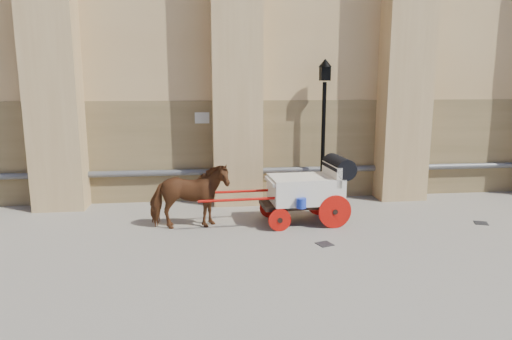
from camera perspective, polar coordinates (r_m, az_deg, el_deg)
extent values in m
plane|color=gray|center=(10.35, 4.88, -9.03)|extent=(90.00, 90.00, 0.00)
cube|color=olive|center=(14.39, 9.49, 2.67)|extent=(44.00, 0.35, 3.00)
cylinder|color=#59595B|center=(14.23, 9.71, 0.12)|extent=(42.00, 0.18, 0.18)
cube|color=beige|center=(13.53, -6.75, 6.49)|extent=(0.42, 0.04, 0.32)
imported|color=brown|center=(11.18, -8.34, -3.29)|extent=(1.95, 0.98, 1.60)
cube|color=black|center=(11.64, 5.68, -4.17)|extent=(2.08, 1.04, 0.11)
cube|color=#EEE2CD|center=(11.57, 6.16, -2.38)|extent=(1.81, 1.25, 0.64)
cube|color=#EEE2CD|center=(11.70, 9.44, -0.47)|extent=(0.21, 1.16, 0.51)
cube|color=#EEE2CD|center=(11.33, 2.38, -1.42)|extent=(0.38, 1.03, 0.09)
cylinder|color=black|center=(11.73, 10.32, 0.44)|extent=(0.58, 1.18, 0.52)
cylinder|color=#BB0E08|center=(11.35, 9.83, -5.15)|extent=(0.83, 0.10, 0.83)
cylinder|color=#BB0E08|center=(12.39, 8.04, -3.74)|extent=(0.83, 0.10, 0.83)
cylinder|color=#BB0E08|center=(11.00, 2.99, -6.26)|extent=(0.55, 0.09, 0.55)
cylinder|color=#BB0E08|center=(12.07, 1.76, -4.70)|extent=(0.55, 0.09, 0.55)
cylinder|color=#BB0E08|center=(10.86, -1.45, -3.70)|extent=(2.21, 0.19, 0.06)
cylinder|color=#BB0E08|center=(11.66, -2.06, -2.69)|extent=(2.21, 0.19, 0.06)
cylinder|color=#1B37B6|center=(10.94, 5.69, -4.14)|extent=(0.24, 0.24, 0.24)
cylinder|color=black|center=(13.61, 8.38, 3.37)|extent=(0.12, 0.12, 3.53)
cone|color=black|center=(13.91, 8.20, -3.14)|extent=(0.35, 0.35, 0.35)
cube|color=black|center=(13.50, 8.62, 11.86)|extent=(0.27, 0.27, 0.41)
cone|color=black|center=(13.51, 8.65, 13.11)|extent=(0.39, 0.39, 0.24)
cube|color=black|center=(10.32, 8.56, -9.13)|extent=(0.41, 0.41, 0.01)
cube|color=black|center=(12.99, 26.30, -5.96)|extent=(0.42, 0.42, 0.01)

